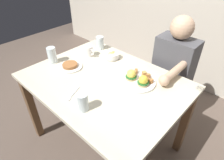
{
  "coord_description": "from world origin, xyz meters",
  "views": [
    {
      "loc": [
        0.85,
        -0.82,
        1.59
      ],
      "look_at": [
        0.08,
        0.0,
        0.78
      ],
      "focal_mm": 30.5,
      "sensor_mm": 36.0,
      "label": 1
    }
  ],
  "objects": [
    {
      "name": "water_glass_far",
      "position": [
        -0.51,
        -0.12,
        0.8
      ],
      "size": [
        0.07,
        0.07,
        0.14
      ],
      "color": "silver",
      "rests_on": "dining_table"
    },
    {
      "name": "fork",
      "position": [
        -0.04,
        -0.27,
        0.74
      ],
      "size": [
        0.07,
        0.15,
        0.0
      ],
      "color": "silver",
      "rests_on": "dining_table"
    },
    {
      "name": "fruit_bowl",
      "position": [
        -0.18,
        0.28,
        0.77
      ],
      "size": [
        0.12,
        0.12,
        0.06
      ],
      "color": "white",
      "rests_on": "dining_table"
    },
    {
      "name": "side_plate",
      "position": [
        -0.33,
        -0.07,
        0.75
      ],
      "size": [
        0.2,
        0.2,
        0.04
      ],
      "color": "white",
      "rests_on": "dining_table"
    },
    {
      "name": "water_glass_near",
      "position": [
        -0.4,
        0.34,
        0.79
      ],
      "size": [
        0.07,
        0.07,
        0.12
      ],
      "color": "silver",
      "rests_on": "dining_table"
    },
    {
      "name": "eggs_benedict_plate",
      "position": [
        0.21,
        0.15,
        0.77
      ],
      "size": [
        0.27,
        0.27,
        0.09
      ],
      "color": "white",
      "rests_on": "dining_table"
    },
    {
      "name": "water_glass_extra",
      "position": [
        0.13,
        -0.31,
        0.79
      ],
      "size": [
        0.07,
        0.07,
        0.12
      ],
      "color": "silver",
      "rests_on": "dining_table"
    },
    {
      "name": "ground_plane",
      "position": [
        0.0,
        0.0,
        0.0
      ],
      "size": [
        6.0,
        6.0,
        0.0
      ],
      "primitive_type": "plane",
      "color": "brown"
    },
    {
      "name": "coffee_mug",
      "position": [
        -0.37,
        0.18,
        0.79
      ],
      "size": [
        0.11,
        0.08,
        0.09
      ],
      "color": "white",
      "rests_on": "dining_table"
    },
    {
      "name": "dining_table",
      "position": [
        0.0,
        0.0,
        0.63
      ],
      "size": [
        1.2,
        0.9,
        0.74
      ],
      "color": "beige",
      "rests_on": "ground_plane"
    },
    {
      "name": "diner_person",
      "position": [
        0.26,
        0.6,
        0.65
      ],
      "size": [
        0.34,
        0.54,
        1.14
      ],
      "color": "#33333D",
      "rests_on": "ground_plane"
    }
  ]
}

